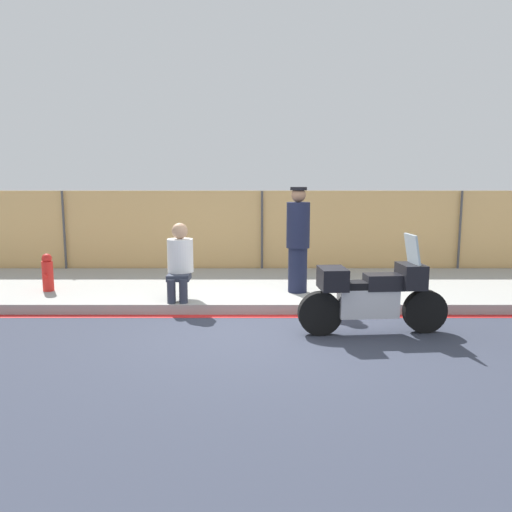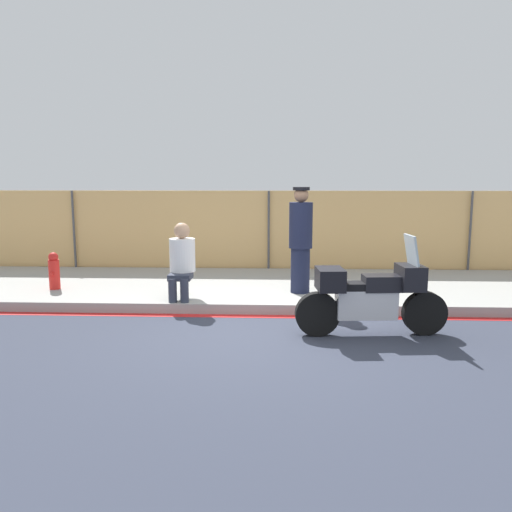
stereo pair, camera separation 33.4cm
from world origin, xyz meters
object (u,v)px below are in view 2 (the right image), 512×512
Objects in this scene: motorcycle at (370,296)px; officer_standing at (301,239)px; person_seated_on_curb at (182,257)px; fire_hydrant at (54,271)px.

officer_standing reaches higher than motorcycle.
person_seated_on_curb reaches higher than motorcycle.
officer_standing is 2.10m from person_seated_on_curb.
motorcycle is 3.26m from person_seated_on_curb.
fire_hydrant is at bearing 179.01° from officer_standing.
motorcycle is 1.67× the size of person_seated_on_curb.
motorcycle is 3.13× the size of fire_hydrant.
motorcycle is 2.20m from officer_standing.
person_seated_on_curb is 1.87× the size of fire_hydrant.
person_seated_on_curb is at bearing -166.26° from officer_standing.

